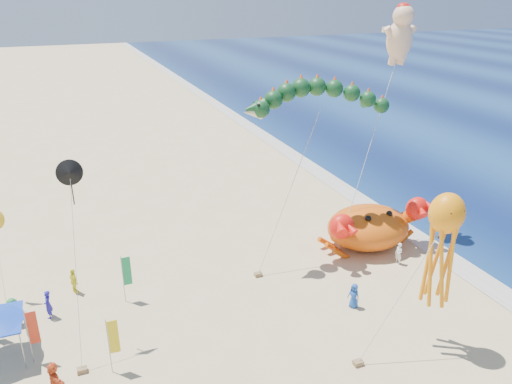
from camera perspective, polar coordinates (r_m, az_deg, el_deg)
ground at (r=32.41m, az=4.70°, el=-11.45°), size 320.00×320.00×0.00m
foam_strip at (r=38.63m, az=20.99°, el=-7.01°), size 320.00×320.00×0.00m
crab_inflatable at (r=37.87m, az=12.81°, el=-3.81°), size 8.52×5.62×3.73m
dragon_kite at (r=33.85m, az=7.16°, el=10.09°), size 10.90×3.71×12.09m
cherub_kite at (r=38.17m, az=16.16°, el=17.02°), size 6.86×3.77×17.02m
octopus_kite at (r=26.79m, az=20.51°, el=-5.27°), size 5.66×1.65×8.80m
feather_flags at (r=29.24m, az=-20.92°, el=-12.47°), size 8.11×6.03×3.20m
beachgoers at (r=30.67m, az=-18.48°, el=-12.96°), size 28.55×9.88×1.79m
small_kites at (r=27.98m, az=-26.40°, el=-5.14°), size 6.99×12.47×10.25m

